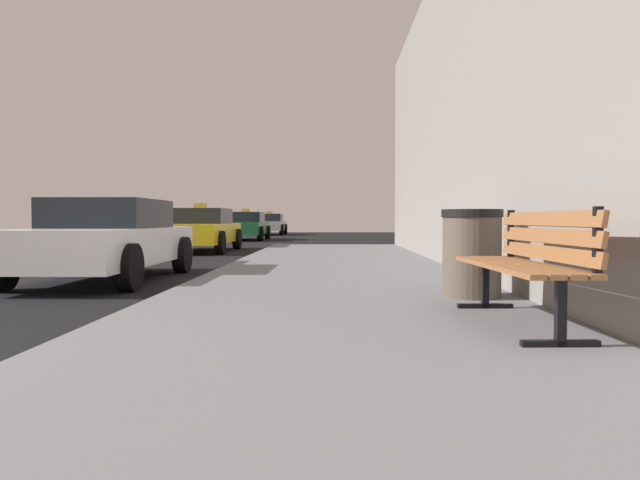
% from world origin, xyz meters
% --- Properties ---
extents(sidewalk, '(4.00, 32.00, 0.15)m').
position_xyz_m(sidewalk, '(4.00, 0.00, 0.07)').
color(sidewalk, slate).
rests_on(sidewalk, ground_plane).
extents(bench, '(0.57, 1.91, 0.89)m').
position_xyz_m(bench, '(5.39, 1.43, 0.67)').
color(bench, brown).
rests_on(bench, sidewalk).
extents(trash_bin, '(0.63, 0.63, 0.91)m').
position_xyz_m(trash_bin, '(5.33, 3.05, 0.61)').
color(trash_bin, brown).
rests_on(trash_bin, sidewalk).
extents(car_white, '(1.93, 4.39, 1.27)m').
position_xyz_m(car_white, '(0.34, 6.10, 0.65)').
color(car_white, white).
rests_on(car_white, ground_plane).
extents(car_yellow, '(2.02, 4.50, 1.43)m').
position_xyz_m(car_yellow, '(-0.06, 14.46, 0.65)').
color(car_yellow, yellow).
rests_on(car_yellow, ground_plane).
extents(car_green, '(1.99, 4.54, 1.43)m').
position_xyz_m(car_green, '(-0.12, 24.09, 0.65)').
color(car_green, '#196638').
rests_on(car_green, ground_plane).
extents(car_silver, '(1.94, 4.38, 1.43)m').
position_xyz_m(car_silver, '(0.02, 33.24, 0.65)').
color(car_silver, '#B7B7BF').
rests_on(car_silver, ground_plane).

